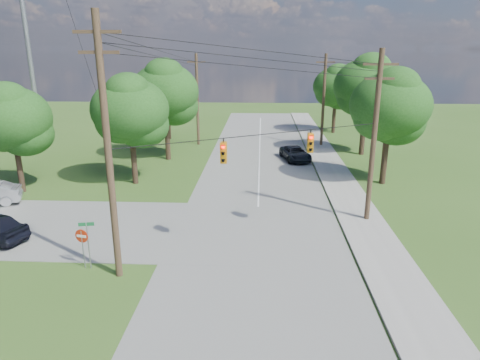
# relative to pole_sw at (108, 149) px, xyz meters

# --- Properties ---
(ground) EXTENTS (140.00, 140.00, 0.00)m
(ground) POSITION_rel_pole_sw_xyz_m (4.60, -0.40, -6.23)
(ground) COLOR #34581D
(ground) RESTS_ON ground
(main_road) EXTENTS (10.00, 100.00, 0.03)m
(main_road) POSITION_rel_pole_sw_xyz_m (6.60, 4.60, -6.21)
(main_road) COLOR gray
(main_road) RESTS_ON ground
(sidewalk_east) EXTENTS (2.60, 100.00, 0.12)m
(sidewalk_east) POSITION_rel_pole_sw_xyz_m (13.30, 4.60, -6.17)
(sidewalk_east) COLOR #A4A19A
(sidewalk_east) RESTS_ON ground
(pole_sw) EXTENTS (2.00, 0.32, 12.00)m
(pole_sw) POSITION_rel_pole_sw_xyz_m (0.00, 0.00, 0.00)
(pole_sw) COLOR #4F3929
(pole_sw) RESTS_ON ground
(pole_ne) EXTENTS (2.00, 0.32, 10.50)m
(pole_ne) POSITION_rel_pole_sw_xyz_m (13.50, 7.60, -0.76)
(pole_ne) COLOR #4F3929
(pole_ne) RESTS_ON ground
(pole_north_e) EXTENTS (2.00, 0.32, 10.00)m
(pole_north_e) POSITION_rel_pole_sw_xyz_m (13.50, 29.60, -1.10)
(pole_north_e) COLOR #4F3929
(pole_north_e) RESTS_ON ground
(pole_north_w) EXTENTS (2.00, 0.32, 10.00)m
(pole_north_w) POSITION_rel_pole_sw_xyz_m (-0.40, 29.60, -1.10)
(pole_north_w) COLOR #4F3929
(pole_north_w) RESTS_ON ground
(power_lines) EXTENTS (13.93, 29.62, 4.93)m
(power_lines) POSITION_rel_pole_sw_xyz_m (6.10, 11.14, 2.93)
(power_lines) COLOR black
(power_lines) RESTS_ON ground
(traffic_signals) EXTENTS (4.91, 3.27, 1.05)m
(traffic_signals) POSITION_rel_pole_sw_xyz_m (7.15, 4.03, -0.73)
(traffic_signals) COLOR orange
(traffic_signals) RESTS_ON ground
(tree_w_near) EXTENTS (6.00, 6.00, 8.40)m
(tree_w_near) POSITION_rel_pole_sw_xyz_m (-3.40, 14.60, -0.30)
(tree_w_near) COLOR #3D2C1E
(tree_w_near) RESTS_ON ground
(tree_w_mid) EXTENTS (6.40, 6.40, 9.22)m
(tree_w_mid) POSITION_rel_pole_sw_xyz_m (-2.40, 22.60, 0.35)
(tree_w_mid) COLOR #3D2C1E
(tree_w_mid) RESTS_ON ground
(tree_w_far) EXTENTS (6.00, 6.00, 8.73)m
(tree_w_far) POSITION_rel_pole_sw_xyz_m (-4.40, 32.60, 0.02)
(tree_w_far) COLOR #3D2C1E
(tree_w_far) RESTS_ON ground
(tree_e_near) EXTENTS (6.20, 6.20, 8.81)m
(tree_e_near) POSITION_rel_pole_sw_xyz_m (16.60, 15.60, 0.02)
(tree_e_near) COLOR #3D2C1E
(tree_e_near) RESTS_ON ground
(tree_e_mid) EXTENTS (6.60, 6.60, 9.64)m
(tree_e_mid) POSITION_rel_pole_sw_xyz_m (17.10, 25.60, 0.68)
(tree_e_mid) COLOR #3D2C1E
(tree_e_mid) RESTS_ON ground
(tree_e_far) EXTENTS (5.80, 5.80, 8.32)m
(tree_e_far) POSITION_rel_pole_sw_xyz_m (16.10, 37.60, -0.31)
(tree_e_far) COLOR #3D2C1E
(tree_e_far) RESTS_ON ground
(tree_cross_n) EXTENTS (5.60, 5.60, 7.91)m
(tree_cross_n) POSITION_rel_pole_sw_xyz_m (-11.40, 12.10, -0.63)
(tree_cross_n) COLOR #3D2C1E
(tree_cross_n) RESTS_ON ground
(car_main_north) EXTENTS (3.19, 5.10, 1.31)m
(car_main_north) POSITION_rel_pole_sw_xyz_m (10.10, 22.78, -5.54)
(car_main_north) COLOR black
(car_main_north) RESTS_ON main_road
(do_not_enter_sign) EXTENTS (0.69, 0.18, 2.09)m
(do_not_enter_sign) POSITION_rel_pole_sw_xyz_m (-1.92, 0.60, -4.69)
(do_not_enter_sign) COLOR gray
(do_not_enter_sign) RESTS_ON ground
(street_name_sign) EXTENTS (0.73, 0.17, 2.46)m
(street_name_sign) POSITION_rel_pole_sw_xyz_m (-1.63, 0.60, -4.64)
(street_name_sign) COLOR gray
(street_name_sign) RESTS_ON ground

